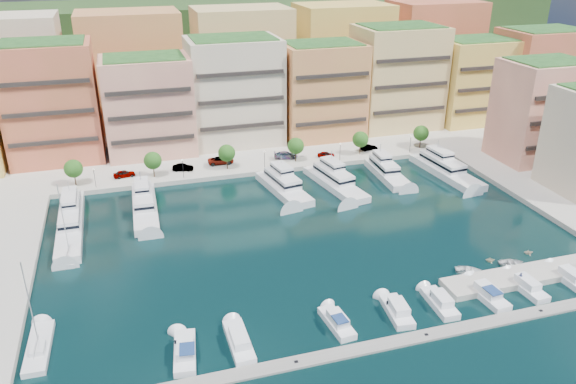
# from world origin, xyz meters

# --- Properties ---
(ground) EXTENTS (400.00, 400.00, 0.00)m
(ground) POSITION_xyz_m (0.00, 0.00, 0.00)
(ground) COLOR black
(ground) RESTS_ON ground
(north_quay) EXTENTS (220.00, 64.00, 2.00)m
(north_quay) POSITION_xyz_m (0.00, 62.00, 0.00)
(north_quay) COLOR #9E998E
(north_quay) RESTS_ON ground
(hillside) EXTENTS (240.00, 40.00, 58.00)m
(hillside) POSITION_xyz_m (0.00, 110.00, 0.00)
(hillside) COLOR #1C3114
(hillside) RESTS_ON ground
(south_pontoon) EXTENTS (72.00, 2.20, 0.35)m
(south_pontoon) POSITION_xyz_m (-3.00, -30.00, 0.00)
(south_pontoon) COLOR gray
(south_pontoon) RESTS_ON ground
(finger_pier) EXTENTS (32.00, 5.00, 2.00)m
(finger_pier) POSITION_xyz_m (30.00, -22.00, 0.00)
(finger_pier) COLOR #9E998E
(finger_pier) RESTS_ON ground
(apartment_1) EXTENTS (20.00, 16.50, 26.80)m
(apartment_1) POSITION_xyz_m (-44.00, 51.99, 14.31)
(apartment_1) COLOR #DB5E49
(apartment_1) RESTS_ON north_quay
(apartment_2) EXTENTS (20.00, 15.50, 22.80)m
(apartment_2) POSITION_xyz_m (-23.00, 49.99, 12.31)
(apartment_2) COLOR #F4AA88
(apartment_2) RESTS_ON north_quay
(apartment_3) EXTENTS (22.00, 16.50, 25.80)m
(apartment_3) POSITION_xyz_m (-2.00, 51.99, 13.81)
(apartment_3) COLOR #C8B39A
(apartment_3) RESTS_ON north_quay
(apartment_4) EXTENTS (20.00, 15.50, 23.80)m
(apartment_4) POSITION_xyz_m (20.00, 49.99, 12.81)
(apartment_4) COLOR #CB754C
(apartment_4) RESTS_ON north_quay
(apartment_5) EXTENTS (22.00, 16.50, 26.80)m
(apartment_5) POSITION_xyz_m (42.00, 51.99, 14.31)
(apartment_5) COLOR tan
(apartment_5) RESTS_ON north_quay
(apartment_6) EXTENTS (20.00, 15.50, 22.80)m
(apartment_6) POSITION_xyz_m (64.00, 49.99, 12.31)
(apartment_6) COLOR #DAB64F
(apartment_6) RESTS_ON north_quay
(apartment_7) EXTENTS (22.00, 16.50, 24.80)m
(apartment_7) POSITION_xyz_m (84.00, 47.99, 13.31)
(apartment_7) COLOR #DB5E49
(apartment_7) RESTS_ON north_quay
(apartment_east_a) EXTENTS (18.00, 14.50, 22.80)m
(apartment_east_a) POSITION_xyz_m (62.00, 19.99, 12.31)
(apartment_east_a) COLOR #F4AA88
(apartment_east_a) RESTS_ON east_quay
(backblock_0) EXTENTS (26.00, 18.00, 30.00)m
(backblock_0) POSITION_xyz_m (-55.00, 74.00, 16.00)
(backblock_0) COLOR #C8B39A
(backblock_0) RESTS_ON north_quay
(backblock_1) EXTENTS (26.00, 18.00, 30.00)m
(backblock_1) POSITION_xyz_m (-25.00, 74.00, 16.00)
(backblock_1) COLOR #CB754C
(backblock_1) RESTS_ON north_quay
(backblock_2) EXTENTS (26.00, 18.00, 30.00)m
(backblock_2) POSITION_xyz_m (5.00, 74.00, 16.00)
(backblock_2) COLOR tan
(backblock_2) RESTS_ON north_quay
(backblock_3) EXTENTS (26.00, 18.00, 30.00)m
(backblock_3) POSITION_xyz_m (35.00, 74.00, 16.00)
(backblock_3) COLOR #DAB64F
(backblock_3) RESTS_ON north_quay
(backblock_4) EXTENTS (26.00, 18.00, 30.00)m
(backblock_4) POSITION_xyz_m (65.00, 74.00, 16.00)
(backblock_4) COLOR #DB5E49
(backblock_4) RESTS_ON north_quay
(tree_0) EXTENTS (3.80, 3.80, 5.65)m
(tree_0) POSITION_xyz_m (-40.00, 33.50, 4.74)
(tree_0) COLOR #473323
(tree_0) RESTS_ON north_quay
(tree_1) EXTENTS (3.80, 3.80, 5.65)m
(tree_1) POSITION_xyz_m (-24.00, 33.50, 4.74)
(tree_1) COLOR #473323
(tree_1) RESTS_ON north_quay
(tree_2) EXTENTS (3.80, 3.80, 5.65)m
(tree_2) POSITION_xyz_m (-8.00, 33.50, 4.74)
(tree_2) COLOR #473323
(tree_2) RESTS_ON north_quay
(tree_3) EXTENTS (3.80, 3.80, 5.65)m
(tree_3) POSITION_xyz_m (8.00, 33.50, 4.74)
(tree_3) COLOR #473323
(tree_3) RESTS_ON north_quay
(tree_4) EXTENTS (3.80, 3.80, 5.65)m
(tree_4) POSITION_xyz_m (24.00, 33.50, 4.74)
(tree_4) COLOR #473323
(tree_4) RESTS_ON north_quay
(tree_5) EXTENTS (3.80, 3.80, 5.65)m
(tree_5) POSITION_xyz_m (40.00, 33.50, 4.74)
(tree_5) COLOR #473323
(tree_5) RESTS_ON north_quay
(lamppost_0) EXTENTS (0.30, 0.30, 4.20)m
(lamppost_0) POSITION_xyz_m (-36.00, 31.20, 3.83)
(lamppost_0) COLOR black
(lamppost_0) RESTS_ON north_quay
(lamppost_1) EXTENTS (0.30, 0.30, 4.20)m
(lamppost_1) POSITION_xyz_m (-18.00, 31.20, 3.83)
(lamppost_1) COLOR black
(lamppost_1) RESTS_ON north_quay
(lamppost_2) EXTENTS (0.30, 0.30, 4.20)m
(lamppost_2) POSITION_xyz_m (0.00, 31.20, 3.83)
(lamppost_2) COLOR black
(lamppost_2) RESTS_ON north_quay
(lamppost_3) EXTENTS (0.30, 0.30, 4.20)m
(lamppost_3) POSITION_xyz_m (18.00, 31.20, 3.83)
(lamppost_3) COLOR black
(lamppost_3) RESTS_ON north_quay
(lamppost_4) EXTENTS (0.30, 0.30, 4.20)m
(lamppost_4) POSITION_xyz_m (36.00, 31.20, 3.83)
(lamppost_4) COLOR black
(lamppost_4) RESTS_ON north_quay
(yacht_0) EXTENTS (4.48, 26.71, 7.30)m
(yacht_0) POSITION_xyz_m (-40.32, 16.79, 1.21)
(yacht_0) COLOR silver
(yacht_0) RESTS_ON ground
(yacht_1) EXTENTS (5.01, 20.80, 7.30)m
(yacht_1) POSITION_xyz_m (-26.97, 19.47, 1.09)
(yacht_1) COLOR silver
(yacht_1) RESTS_ON ground
(yacht_3) EXTENTS (7.88, 18.74, 7.30)m
(yacht_3) POSITION_xyz_m (1.10, 20.68, 1.21)
(yacht_3) COLOR silver
(yacht_3) RESTS_ON ground
(yacht_4) EXTENTS (8.16, 20.46, 7.30)m
(yacht_4) POSITION_xyz_m (12.17, 19.82, 1.09)
(yacht_4) COLOR silver
(yacht_4) RESTS_ON ground
(yacht_5) EXTENTS (5.14, 16.54, 7.30)m
(yacht_5) POSITION_xyz_m (25.14, 21.51, 1.21)
(yacht_5) COLOR silver
(yacht_5) RESTS_ON ground
(yacht_6) EXTENTS (7.09, 21.86, 7.30)m
(yacht_6) POSITION_xyz_m (38.17, 19.16, 1.21)
(yacht_6) COLOR silver
(yacht_6) RESTS_ON ground
(cruiser_1) EXTENTS (3.68, 8.36, 2.66)m
(cruiser_1) POSITION_xyz_m (-24.91, -24.61, 0.57)
(cruiser_1) COLOR white
(cruiser_1) RESTS_ON ground
(cruiser_2) EXTENTS (2.70, 8.64, 2.55)m
(cruiser_2) POSITION_xyz_m (-17.98, -24.59, 0.55)
(cruiser_2) COLOR white
(cruiser_2) RESTS_ON ground
(cruiser_4) EXTENTS (3.06, 7.45, 2.66)m
(cruiser_4) POSITION_xyz_m (-4.48, -24.60, 0.57)
(cruiser_4) COLOR white
(cruiser_4) RESTS_ON ground
(cruiser_5) EXTENTS (3.45, 7.63, 2.55)m
(cruiser_5) POSITION_xyz_m (4.49, -24.58, 0.55)
(cruiser_5) COLOR white
(cruiser_5) RESTS_ON ground
(cruiser_6) EXTENTS (2.89, 7.56, 2.55)m
(cruiser_6) POSITION_xyz_m (11.23, -24.58, 0.55)
(cruiser_6) COLOR white
(cruiser_6) RESTS_ON ground
(cruiser_7) EXTENTS (3.23, 8.52, 2.66)m
(cruiser_7) POSITION_xyz_m (18.78, -24.61, 0.57)
(cruiser_7) COLOR white
(cruiser_7) RESTS_ON ground
(cruiser_8) EXTENTS (2.83, 8.07, 2.55)m
(cruiser_8) POSITION_xyz_m (25.61, -24.59, 0.55)
(cruiser_8) COLOR white
(cruiser_8) RESTS_ON ground
(cruiser_9) EXTENTS (2.66, 7.57, 2.55)m
(cruiser_9) POSITION_xyz_m (33.50, -24.58, 0.55)
(cruiser_9) COLOR white
(cruiser_9) RESTS_ON ground
(sailboat_0) EXTENTS (3.14, 10.30, 13.20)m
(sailboat_0) POSITION_xyz_m (-42.59, -18.21, 0.31)
(sailboat_0) COLOR silver
(sailboat_0) RESTS_ON ground
(sailboat_2) EXTENTS (3.45, 8.86, 13.20)m
(sailboat_2) POSITION_xyz_m (-40.06, 5.44, 0.32)
(sailboat_2) COLOR silver
(sailboat_2) RESTS_ON ground
(tender_3) EXTENTS (1.83, 1.68, 0.82)m
(tender_3) POSITION_xyz_m (32.99, -15.98, 0.41)
(tender_3) COLOR beige
(tender_3) RESTS_ON ground
(tender_1) EXTENTS (1.89, 1.75, 0.82)m
(tender_1) POSITION_xyz_m (25.41, -16.24, 0.41)
(tender_1) COLOR beige
(tender_1) RESTS_ON ground
(tender_2) EXTENTS (4.54, 3.66, 0.83)m
(tender_2) POSITION_xyz_m (28.07, -18.05, 0.42)
(tender_2) COLOR silver
(tender_2) RESTS_ON ground
(tender_0) EXTENTS (4.84, 4.22, 0.84)m
(tender_0) POSITION_xyz_m (20.22, -17.94, 0.42)
(tender_0) COLOR white
(tender_0) RESTS_ON ground
(car_0) EXTENTS (4.73, 2.46, 1.54)m
(car_0) POSITION_xyz_m (-30.18, 35.23, 1.77)
(car_0) COLOR gray
(car_0) RESTS_ON north_quay
(car_1) EXTENTS (4.81, 2.75, 1.50)m
(car_1) POSITION_xyz_m (-17.62, 35.29, 1.75)
(car_1) COLOR gray
(car_1) RESTS_ON north_quay
(car_2) EXTENTS (5.95, 2.87, 1.63)m
(car_2) POSITION_xyz_m (-8.80, 36.97, 1.82)
(car_2) COLOR gray
(car_2) RESTS_ON north_quay
(car_3) EXTENTS (5.85, 3.33, 1.60)m
(car_3) POSITION_xyz_m (6.37, 36.00, 1.80)
(car_3) COLOR gray
(car_3) RESTS_ON north_quay
(car_4) EXTENTS (4.24, 2.44, 1.36)m
(car_4) POSITION_xyz_m (15.64, 34.03, 1.68)
(car_4) COLOR gray
(car_4) RESTS_ON north_quay
(car_5) EXTENTS (4.23, 1.56, 1.38)m
(car_5) POSITION_xyz_m (27.27, 35.45, 1.69)
(car_5) COLOR gray
(car_5) RESTS_ON north_quay
(person_0) EXTENTS (0.73, 0.74, 1.73)m
(person_0) POSITION_xyz_m (24.95, -23.98, 1.87)
(person_0) COLOR navy
(person_0) RESTS_ON finger_pier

